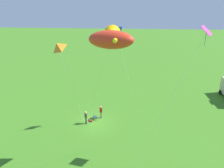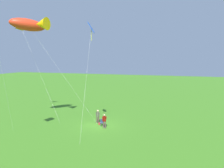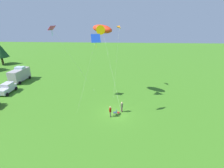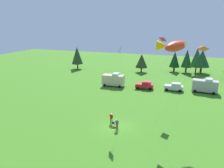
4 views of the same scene
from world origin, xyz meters
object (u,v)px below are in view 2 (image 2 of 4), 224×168
Objects in this scene: person_kite_flyer at (98,115)px; kite_large_fish at (31,25)px; person_spectator at (104,120)px; folding_chair at (102,122)px; kite_diamond_blue at (91,30)px; backpack_on_grass at (100,124)px; kite_delta_orange at (22,28)px.

kite_large_fish is (6.81, 3.68, 11.24)m from person_kite_flyer.
person_kite_flyer is at bearing -146.09° from person_spectator.
person_spectator is at bearing 25.58° from folding_chair.
person_spectator is (-0.59, 0.79, 0.53)m from folding_chair.
kite_large_fish reaches higher than kite_diamond_blue.
person_kite_flyer is at bearing -77.71° from kite_diamond_blue.
person_kite_flyer is at bearing -48.71° from backpack_on_grass.
folding_chair is 16.66m from kite_delta_orange.
folding_chair is 2.56× the size of backpack_on_grass.
kite_large_fish is (8.36, 1.94, 11.24)m from person_spectator.
person_spectator is 14.14m from kite_large_fish.
person_kite_flyer is 2.12× the size of folding_chair.
kite_diamond_blue reaches higher than backpack_on_grass.
kite_delta_orange is at bearing -38.07° from kite_large_fish.
kite_delta_orange is (11.12, 0.14, 12.32)m from backpack_on_grass.
person_kite_flyer is at bearing -151.63° from kite_large_fish.
backpack_on_grass is at bearing -179.28° from kite_delta_orange.
kite_diamond_blue is at bearing -8.73° from person_kite_flyer.
person_kite_flyer is 0.14× the size of kite_diamond_blue.
person_spectator is at bearing 20.56° from person_kite_flyer.
kite_large_fish is (7.76, 2.73, 11.77)m from folding_chair.
person_kite_flyer is 1.15m from backpack_on_grass.
person_kite_flyer is 11.02m from kite_diamond_blue.
kite_diamond_blue is 11.94m from kite_delta_orange.
kite_large_fish is 7.69m from kite_diamond_blue.
kite_diamond_blue reaches higher than person_spectator.
person_spectator is 16.74m from kite_delta_orange.
person_spectator is at bearing 174.97° from kite_delta_orange.
backpack_on_grass is at bearing -83.69° from kite_diamond_blue.
person_spectator is at bearing 131.70° from backpack_on_grass.
kite_large_fish reaches higher than kite_delta_orange.
kite_delta_orange is (12.20, -1.07, 11.41)m from person_spectator.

